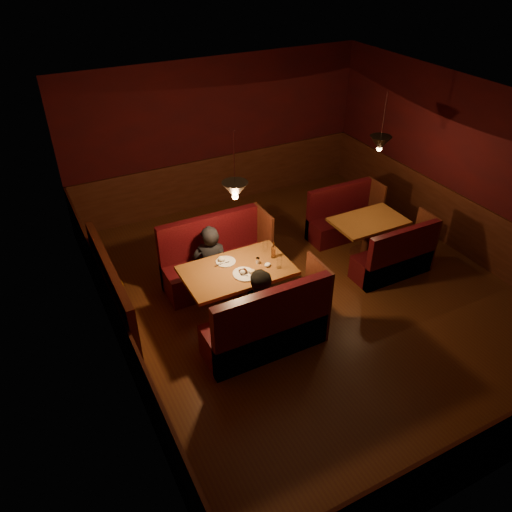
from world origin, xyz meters
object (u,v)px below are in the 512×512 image
second_table (368,229)px  second_bench_far (343,220)px  main_table (238,279)px  diner_a (210,251)px  second_bench_near (395,260)px  diner_b (263,297)px  main_bench_near (268,330)px  main_bench_far (216,263)px

second_table → second_bench_far: bearing=87.8°
main_table → diner_a: diner_a is taller
second_bench_near → diner_b: 2.68m
second_table → second_bench_far: size_ratio=0.90×
main_bench_near → second_bench_near: (2.67, 0.57, -0.06)m
second_table → diner_b: (-2.59, -1.07, 0.23)m
diner_b → main_bench_near: bearing=-106.8°
diner_a → second_bench_far: bearing=-150.6°
second_bench_far → second_bench_near: (0.00, -1.46, 0.00)m
second_bench_near → main_table: bearing=173.6°
main_table → diner_b: bearing=-84.5°
main_table → second_table: 2.69m
second_bench_far → diner_b: size_ratio=0.91×
second_table → second_bench_near: 0.76m
main_bench_far → second_bench_far: 2.68m
main_bench_far → second_bench_far: main_bench_far is taller
main_bench_far → diner_b: bearing=-88.3°
main_table → diner_b: size_ratio=1.03×
diner_b → diner_a: bearing=92.7°
diner_a → diner_b: (0.20, -1.33, -0.02)m
second_bench_near → diner_b: (-2.62, -0.34, 0.44)m
main_bench_far → second_bench_near: main_bench_far is taller
main_table → main_bench_near: main_bench_near is taller
main_bench_near → diner_a: (-0.16, 1.56, 0.40)m
main_bench_near → second_bench_far: bearing=37.4°
diner_b → second_bench_near: bearing=1.3°
main_bench_near → second_bench_far: (2.67, 2.03, -0.06)m
second_bench_far → second_bench_near: same height
second_bench_near → main_bench_near: bearing=-167.9°
diner_a → diner_b: diner_a is taller
main_table → main_bench_near: (0.02, -0.87, -0.27)m
second_table → second_bench_far: 0.76m
second_bench_near → diner_a: diner_a is taller
main_table → diner_b: (0.06, -0.64, 0.11)m
main_bench_far → main_bench_near: (0.00, -1.75, 0.00)m
second_table → second_bench_far: second_bench_far is taller
main_bench_far → second_bench_far: bearing=6.2°
main_bench_near → second_table: 2.94m
diner_b → second_bench_far: bearing=28.5°
main_bench_near → second_table: bearing=26.3°
main_table → diner_a: size_ratio=1.00×
main_table → second_bench_far: (2.68, 1.16, -0.33)m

